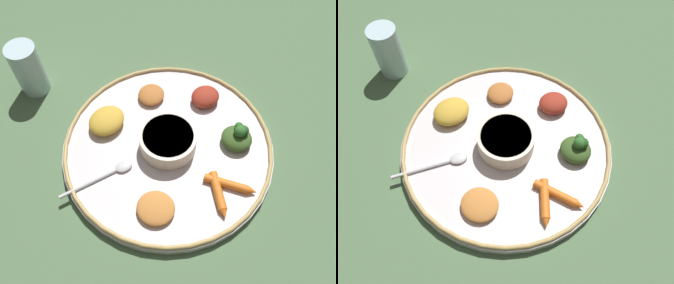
% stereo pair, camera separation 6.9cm
% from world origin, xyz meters
% --- Properties ---
extents(ground_plane, '(2.40, 2.40, 0.00)m').
position_xyz_m(ground_plane, '(0.00, 0.00, 0.00)').
color(ground_plane, '#4C6B47').
extents(platter, '(0.41, 0.41, 0.02)m').
position_xyz_m(platter, '(0.00, 0.00, 0.01)').
color(platter, silver).
rests_on(platter, ground_plane).
extents(platter_rim, '(0.40, 0.40, 0.01)m').
position_xyz_m(platter_rim, '(0.00, 0.00, 0.02)').
color(platter_rim, tan).
rests_on(platter_rim, platter).
extents(center_bowl, '(0.11, 0.11, 0.04)m').
position_xyz_m(center_bowl, '(0.00, 0.00, 0.04)').
color(center_bowl, beige).
rests_on(center_bowl, platter).
extents(spoon, '(0.03, 0.15, 0.01)m').
position_xyz_m(spoon, '(0.02, -0.12, 0.02)').
color(spoon, silver).
rests_on(spoon, platter).
extents(greens_pile, '(0.08, 0.08, 0.05)m').
position_xyz_m(greens_pile, '(0.04, 0.13, 0.04)').
color(greens_pile, '#385623').
rests_on(greens_pile, platter).
extents(carrot_near_spoon, '(0.09, 0.03, 0.02)m').
position_xyz_m(carrot_near_spoon, '(0.13, 0.04, 0.03)').
color(carrot_near_spoon, orange).
rests_on(carrot_near_spoon, platter).
extents(carrot_outer, '(0.07, 0.08, 0.02)m').
position_xyz_m(carrot_outer, '(0.12, 0.07, 0.03)').
color(carrot_outer, orange).
rests_on(carrot_outer, platter).
extents(mound_beet, '(0.06, 0.07, 0.03)m').
position_xyz_m(mound_beet, '(-0.07, 0.11, 0.03)').
color(mound_beet, maroon).
rests_on(mound_beet, platter).
extents(mound_squash, '(0.09, 0.09, 0.02)m').
position_xyz_m(mound_squash, '(0.11, -0.07, 0.03)').
color(mound_squash, '#C67A38').
rests_on(mound_squash, platter).
extents(mound_lentil_yellow, '(0.09, 0.10, 0.03)m').
position_xyz_m(mound_lentil_yellow, '(-0.09, -0.09, 0.03)').
color(mound_lentil_yellow, gold).
rests_on(mound_lentil_yellow, platter).
extents(mound_chickpea, '(0.08, 0.08, 0.02)m').
position_xyz_m(mound_chickpea, '(-0.12, 0.01, 0.03)').
color(mound_chickpea, '#B2662D').
rests_on(mound_chickpea, platter).
extents(drinking_glass, '(0.06, 0.06, 0.12)m').
position_xyz_m(drinking_glass, '(-0.26, -0.21, 0.05)').
color(drinking_glass, silver).
rests_on(drinking_glass, ground_plane).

